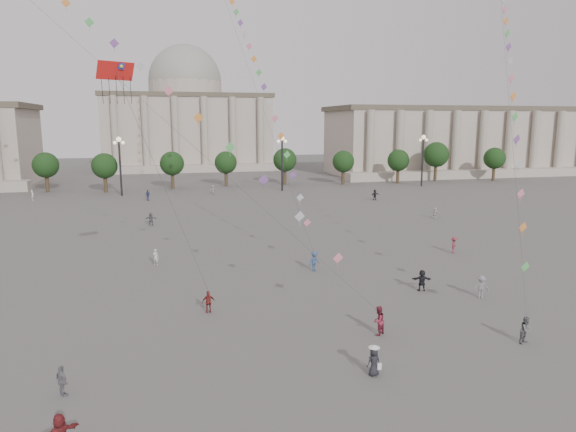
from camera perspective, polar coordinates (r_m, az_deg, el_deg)
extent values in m
plane|color=#514F4C|center=(31.05, 1.89, -14.69)|extent=(360.00, 360.00, 0.00)
cube|color=#AD9F91|center=(147.52, 20.48, 7.69)|extent=(80.00, 22.00, 16.00)
cube|color=brown|center=(147.47, 20.70, 11.03)|extent=(81.60, 22.44, 1.20)
cube|color=#AD9F91|center=(137.40, 23.33, 4.42)|extent=(84.00, 4.00, 2.00)
cube|color=#AD9F91|center=(157.29, -11.14, 9.00)|extent=(46.00, 30.00, 20.00)
cube|color=brown|center=(157.44, -11.28, 12.86)|extent=(46.92, 30.60, 1.20)
cube|color=#AD9F91|center=(140.81, -10.67, 5.21)|extent=(48.30, 4.00, 2.00)
cylinder|color=#AD9F91|center=(157.54, -11.31, 13.55)|extent=(21.00, 21.00, 5.00)
sphere|color=gray|center=(157.71, -11.34, 14.45)|extent=(21.00, 21.00, 21.00)
cylinder|color=#3C2F1E|center=(108.02, -25.69, 3.27)|extent=(0.70, 0.70, 3.52)
sphere|color=black|center=(107.69, -25.85, 5.21)|extent=(5.12, 5.12, 5.12)
cylinder|color=#3C2F1E|center=(106.19, -19.34, 3.60)|extent=(0.70, 0.70, 3.52)
sphere|color=black|center=(105.86, -19.46, 5.58)|extent=(5.12, 5.12, 5.12)
cylinder|color=#3C2F1E|center=(105.70, -12.85, 3.90)|extent=(0.70, 0.70, 3.52)
sphere|color=black|center=(105.37, -12.93, 5.89)|extent=(5.12, 5.12, 5.12)
cylinder|color=#3C2F1E|center=(106.57, -6.37, 4.14)|extent=(0.70, 0.70, 3.52)
sphere|color=black|center=(106.24, -6.41, 6.12)|extent=(5.12, 5.12, 5.12)
cylinder|color=#3C2F1E|center=(108.76, -0.07, 4.33)|extent=(0.70, 0.70, 3.52)
sphere|color=black|center=(108.44, -0.07, 6.26)|extent=(5.12, 5.12, 5.12)
cylinder|color=#3C2F1E|center=(112.20, 5.91, 4.46)|extent=(0.70, 0.70, 3.52)
sphere|color=black|center=(111.89, 5.94, 6.33)|extent=(5.12, 5.12, 5.12)
cylinder|color=#3C2F1E|center=(116.78, 11.48, 4.54)|extent=(0.70, 0.70, 3.52)
sphere|color=black|center=(116.48, 11.54, 6.34)|extent=(5.12, 5.12, 5.12)
cylinder|color=#3C2F1E|center=(122.36, 16.59, 4.57)|extent=(0.70, 0.70, 3.52)
sphere|color=black|center=(122.08, 16.68, 6.29)|extent=(5.12, 5.12, 5.12)
cylinder|color=#3C2F1E|center=(128.83, 21.22, 4.57)|extent=(0.70, 0.70, 3.52)
sphere|color=black|center=(128.56, 21.32, 6.20)|extent=(5.12, 5.12, 5.12)
cylinder|color=#262628|center=(97.69, -18.13, 5.05)|extent=(0.36, 0.36, 10.00)
sphere|color=#FFE5B2|center=(97.39, -18.30, 8.09)|extent=(0.90, 0.90, 0.90)
sphere|color=#FFE5B2|center=(97.47, -18.70, 7.72)|extent=(0.60, 0.60, 0.60)
sphere|color=#FFE5B2|center=(97.36, -17.87, 7.76)|extent=(0.60, 0.60, 0.60)
cylinder|color=#262628|center=(100.02, -0.66, 5.67)|extent=(0.36, 0.36, 10.00)
sphere|color=#FFE5B2|center=(99.73, -0.67, 8.65)|extent=(0.90, 0.90, 0.90)
sphere|color=#FFE5B2|center=(99.59, -1.06, 8.30)|extent=(0.60, 0.60, 0.60)
sphere|color=#FFE5B2|center=(99.91, -0.27, 8.31)|extent=(0.60, 0.60, 0.60)
cylinder|color=#262628|center=(110.74, 14.72, 5.78)|extent=(0.36, 0.36, 10.00)
sphere|color=#FFE5B2|center=(110.48, 14.84, 8.47)|extent=(0.90, 0.90, 0.90)
sphere|color=#FFE5B2|center=(110.17, 14.50, 8.17)|extent=(0.60, 0.60, 0.60)
sphere|color=#FFE5B2|center=(110.83, 15.15, 8.15)|extent=(0.60, 0.60, 0.60)
imported|color=navy|center=(90.96, -15.32, 2.25)|extent=(1.08, 1.08, 1.84)
imported|color=black|center=(42.19, 14.66, -6.93)|extent=(1.66, 0.91, 1.70)
imported|color=silver|center=(96.29, -8.31, 2.90)|extent=(1.49, 1.47, 1.72)
imported|color=slate|center=(41.88, 20.68, -7.37)|extent=(1.30, 1.08, 1.75)
imported|color=silver|center=(74.22, 16.03, 0.32)|extent=(1.39, 1.18, 1.50)
imported|color=maroon|center=(55.04, 17.96, -3.09)|extent=(1.15, 1.23, 1.66)
imported|color=black|center=(89.42, 9.64, 2.33)|extent=(1.78, 1.04, 1.83)
imported|color=silver|center=(98.31, -26.52, 2.08)|extent=(0.46, 0.67, 1.76)
imported|color=slate|center=(68.70, -14.98, -0.32)|extent=(1.65, 0.87, 1.70)
imported|color=beige|center=(49.50, -14.49, -4.44)|extent=(0.69, 0.61, 1.58)
imported|color=maroon|center=(36.76, -8.82, -9.42)|extent=(0.94, 0.44, 1.57)
imported|color=slate|center=(28.36, -23.82, -16.40)|extent=(0.88, 0.96, 1.58)
imported|color=maroon|center=(33.23, 10.02, -11.37)|extent=(1.14, 1.08, 1.86)
imported|color=#334A73|center=(46.16, 2.95, -5.03)|extent=(1.36, 1.14, 1.83)
imported|color=#595A5E|center=(34.73, 24.93, -11.41)|extent=(0.98, 0.88, 1.67)
imported|color=black|center=(28.34, 9.52, -15.69)|extent=(0.83, 0.63, 1.53)
cone|color=white|center=(27.98, 9.57, -14.11)|extent=(0.52, 0.52, 0.14)
cylinder|color=white|center=(28.00, 9.57, -14.22)|extent=(0.60, 0.60, 0.02)
cube|color=white|center=(28.41, 10.11, -16.13)|extent=(0.22, 0.10, 0.35)
cube|color=red|center=(32.55, -18.63, 15.05)|extent=(2.18, 1.52, 1.02)
cube|color=#1B9726|center=(32.56, -19.30, 15.45)|extent=(0.40, 0.34, 0.34)
cube|color=#1D369F|center=(32.51, -18.03, 15.53)|extent=(0.40, 0.34, 0.34)
sphere|color=yellow|center=(32.52, -19.31, 15.46)|extent=(0.20, 0.20, 0.20)
sphere|color=yellow|center=(32.47, -18.03, 15.54)|extent=(0.20, 0.20, 0.20)
cylinder|color=#3F3F3F|center=(33.69, -13.40, 2.75)|extent=(0.02, 0.02, 15.54)
cylinder|color=#3F3F3F|center=(54.08, -26.26, 20.30)|extent=(0.02, 0.02, 79.63)
cube|color=pink|center=(33.22, 5.58, -4.68)|extent=(0.76, 0.25, 0.76)
cube|color=silver|center=(34.04, 1.31, -0.04)|extent=(0.76, 0.25, 0.76)
cube|color=#824F9F|center=(35.26, -2.72, 4.03)|extent=(0.76, 0.25, 0.76)
cube|color=#57BC5E|center=(36.82, -6.47, 7.60)|extent=(0.76, 0.25, 0.76)
cube|color=orange|center=(38.66, -9.94, 10.71)|extent=(0.76, 0.25, 0.76)
cube|color=pink|center=(40.72, -13.13, 13.40)|extent=(0.76, 0.25, 0.76)
cube|color=silver|center=(42.96, -16.07, 15.72)|extent=(0.76, 0.25, 0.76)
cube|color=#824F9F|center=(45.35, -18.75, 17.72)|extent=(0.76, 0.25, 0.76)
cube|color=#57BC5E|center=(47.87, -21.21, 19.44)|extent=(0.76, 0.25, 0.76)
cube|color=orange|center=(50.50, -23.45, 20.92)|extent=(0.76, 0.25, 0.76)
cylinder|color=#3F3F3F|center=(66.45, -5.74, 19.56)|extent=(0.02, 0.02, 63.50)
cube|color=pink|center=(46.84, 2.14, -0.75)|extent=(0.76, 0.25, 0.76)
cube|color=silver|center=(47.94, 1.36, 2.07)|extent=(0.76, 0.25, 0.76)
cube|color=#824F9F|center=(49.17, 0.60, 4.57)|extent=(0.76, 0.25, 0.76)
cube|color=#57BC5E|center=(50.50, -0.11, 6.83)|extent=(0.76, 0.25, 0.76)
cube|color=orange|center=(51.91, -0.80, 8.90)|extent=(0.76, 0.25, 0.76)
cube|color=pink|center=(53.40, -1.46, 10.80)|extent=(0.76, 0.25, 0.76)
cube|color=silver|center=(54.94, -2.08, 12.54)|extent=(0.76, 0.25, 0.76)
cube|color=#824F9F|center=(56.54, -2.68, 14.15)|extent=(0.76, 0.25, 0.76)
cube|color=#57BC5E|center=(58.18, -3.26, 15.64)|extent=(0.76, 0.25, 0.76)
cube|color=orange|center=(59.86, -3.80, 17.02)|extent=(0.76, 0.25, 0.76)
cube|color=pink|center=(61.58, -4.33, 18.30)|extent=(0.76, 0.25, 0.76)
cube|color=silver|center=(63.33, -4.83, 19.49)|extent=(0.76, 0.25, 0.76)
cube|color=#824F9F|center=(65.10, -5.32, 20.60)|extent=(0.76, 0.25, 0.76)
cube|color=#57BC5E|center=(66.89, -5.78, 21.63)|extent=(0.76, 0.25, 0.76)
cube|color=orange|center=(68.71, -6.23, 22.60)|extent=(0.76, 0.25, 0.76)
cylinder|color=#3F3F3F|center=(59.82, 22.91, 17.29)|extent=(0.02, 0.02, 66.80)
cube|color=#57BC5E|center=(35.85, 24.85, -5.17)|extent=(0.76, 0.25, 0.76)
cube|color=orange|center=(37.56, 24.65, -1.16)|extent=(0.76, 0.25, 0.76)
cube|color=pink|center=(39.46, 24.45, 2.26)|extent=(0.76, 0.25, 0.76)
cube|color=silver|center=(41.49, 24.26, 5.22)|extent=(0.76, 0.25, 0.76)
cube|color=#824F9F|center=(43.63, 24.07, 7.80)|extent=(0.76, 0.25, 0.76)
cube|color=#57BC5E|center=(45.85, 23.90, 10.08)|extent=(0.76, 0.25, 0.76)
cube|color=orange|center=(48.13, 23.74, 12.09)|extent=(0.76, 0.25, 0.76)
cube|color=pink|center=(50.46, 23.59, 13.87)|extent=(0.76, 0.25, 0.76)
cube|color=silver|center=(52.84, 23.44, 15.46)|extent=(0.76, 0.25, 0.76)
cube|color=#824F9F|center=(55.25, 23.31, 16.89)|extent=(0.76, 0.25, 0.76)
cube|color=#57BC5E|center=(57.68, 23.18, 18.17)|extent=(0.76, 0.25, 0.76)
cube|color=orange|center=(60.14, 23.06, 19.33)|extent=(0.76, 0.25, 0.76)
cube|color=pink|center=(62.62, 22.95, 20.38)|extent=(0.76, 0.25, 0.76)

